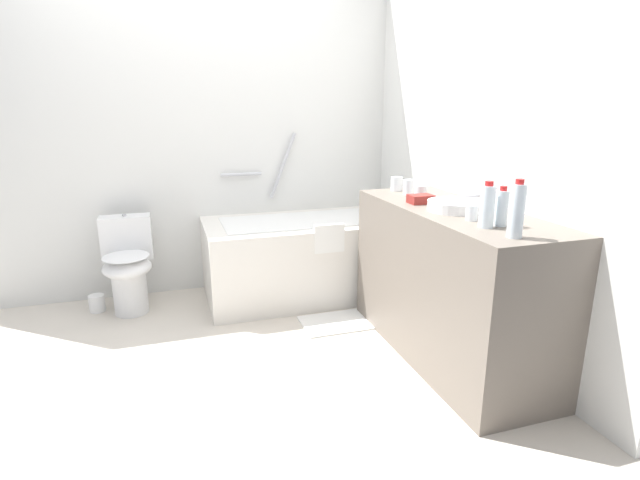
{
  "coord_description": "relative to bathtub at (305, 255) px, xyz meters",
  "views": [
    {
      "loc": [
        -0.22,
        -2.67,
        1.45
      ],
      "look_at": [
        0.71,
        0.21,
        0.61
      ],
      "focal_mm": 27.45,
      "sensor_mm": 36.0,
      "label": 1
    }
  ],
  "objects": [
    {
      "name": "ground_plane",
      "position": [
        -0.78,
        -0.83,
        -0.32
      ],
      "size": [
        4.17,
        4.17,
        0.0
      ],
      "primitive_type": "plane",
      "color": "beige"
    },
    {
      "name": "wall_back_tiled",
      "position": [
        -0.78,
        0.44,
        0.89
      ],
      "size": [
        3.57,
        0.1,
        2.43
      ],
      "primitive_type": "cube",
      "color": "silver",
      "rests_on": "ground_plane"
    },
    {
      "name": "wall_right_mirror",
      "position": [
        0.85,
        -0.83,
        0.89
      ],
      "size": [
        0.1,
        2.83,
        2.43
      ],
      "primitive_type": "cube",
      "color": "silver",
      "rests_on": "ground_plane"
    },
    {
      "name": "bathtub",
      "position": [
        0.0,
        0.0,
        0.0
      ],
      "size": [
        1.52,
        0.78,
        1.23
      ],
      "color": "silver",
      "rests_on": "ground_plane"
    },
    {
      "name": "toilet",
      "position": [
        -1.3,
        0.08,
        0.03
      ],
      "size": [
        0.35,
        0.48,
        0.69
      ],
      "rotation": [
        0.0,
        0.0,
        -1.57
      ],
      "color": "white",
      "rests_on": "ground_plane"
    },
    {
      "name": "vanity_counter",
      "position": [
        0.53,
        -1.18,
        0.12
      ],
      "size": [
        0.54,
        1.47,
        0.89
      ],
      "primitive_type": "cube",
      "color": "#6B6056",
      "rests_on": "ground_plane"
    },
    {
      "name": "sink_basin",
      "position": [
        0.49,
        -1.23,
        0.6
      ],
      "size": [
        0.29,
        0.29,
        0.06
      ],
      "primitive_type": "cylinder",
      "color": "white",
      "rests_on": "vanity_counter"
    },
    {
      "name": "sink_faucet",
      "position": [
        0.66,
        -1.23,
        0.61
      ],
      "size": [
        0.13,
        0.15,
        0.08
      ],
      "color": "#ACACB1",
      "rests_on": "vanity_counter"
    },
    {
      "name": "water_bottle_0",
      "position": [
        0.43,
        -1.8,
        0.69
      ],
      "size": [
        0.07,
        0.07,
        0.26
      ],
      "color": "silver",
      "rests_on": "vanity_counter"
    },
    {
      "name": "water_bottle_1",
      "position": [
        0.42,
        -1.6,
        0.67
      ],
      "size": [
        0.07,
        0.07,
        0.22
      ],
      "color": "silver",
      "rests_on": "vanity_counter"
    },
    {
      "name": "water_bottle_2",
      "position": [
        0.51,
        -1.6,
        0.66
      ],
      "size": [
        0.06,
        0.06,
        0.19
      ],
      "color": "silver",
      "rests_on": "vanity_counter"
    },
    {
      "name": "drinking_glass_0",
      "position": [
        0.5,
        -0.84,
        0.61
      ],
      "size": [
        0.08,
        0.08,
        0.08
      ],
      "primitive_type": "cylinder",
      "color": "white",
      "rests_on": "vanity_counter"
    },
    {
      "name": "drinking_glass_1",
      "position": [
        0.49,
        -0.71,
        0.62
      ],
      "size": [
        0.07,
        0.07,
        0.1
      ],
      "primitive_type": "cylinder",
      "color": "white",
      "rests_on": "vanity_counter"
    },
    {
      "name": "drinking_glass_2",
      "position": [
        0.45,
        -1.46,
        0.61
      ],
      "size": [
        0.06,
        0.06,
        0.08
      ],
      "primitive_type": "cylinder",
      "color": "white",
      "rests_on": "vanity_counter"
    },
    {
      "name": "drinking_glass_3",
      "position": [
        0.49,
        -0.54,
        0.62
      ],
      "size": [
        0.08,
        0.08,
        0.09
      ],
      "primitive_type": "cylinder",
      "color": "white",
      "rests_on": "vanity_counter"
    },
    {
      "name": "amenity_basket",
      "position": [
        0.42,
        -0.99,
        0.59
      ],
      "size": [
        0.14,
        0.1,
        0.05
      ],
      "primitive_type": "cube",
      "color": "maroon",
      "rests_on": "vanity_counter"
    },
    {
      "name": "bath_mat",
      "position": [
        0.09,
        -0.6,
        -0.31
      ],
      "size": [
        0.56,
        0.34,
        0.01
      ],
      "primitive_type": "cube",
      "color": "white",
      "rests_on": "ground_plane"
    },
    {
      "name": "toilet_paper_roll",
      "position": [
        -1.54,
        0.13,
        -0.26
      ],
      "size": [
        0.11,
        0.11,
        0.12
      ],
      "primitive_type": "cylinder",
      "color": "white",
      "rests_on": "ground_plane"
    }
  ]
}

